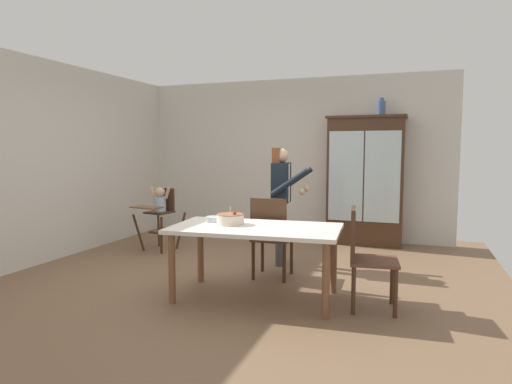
% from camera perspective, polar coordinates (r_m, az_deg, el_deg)
% --- Properties ---
extents(ground_plane, '(6.24, 6.24, 0.00)m').
position_cam_1_polar(ground_plane, '(5.35, -3.08, -10.86)').
color(ground_plane, brown).
extents(wall_back, '(5.32, 0.06, 2.70)m').
position_cam_1_polar(wall_back, '(7.63, 4.57, 4.35)').
color(wall_back, beige).
rests_on(wall_back, ground_plane).
extents(wall_left, '(0.06, 5.32, 2.70)m').
position_cam_1_polar(wall_left, '(6.62, -24.69, 3.66)').
color(wall_left, beige).
rests_on(wall_left, ground_plane).
extents(china_cabinet, '(1.21, 0.48, 2.03)m').
position_cam_1_polar(china_cabinet, '(7.15, 13.97, 1.47)').
color(china_cabinet, '#422819').
rests_on(china_cabinet, ground_plane).
extents(ceramic_vase, '(0.13, 0.13, 0.27)m').
position_cam_1_polar(ceramic_vase, '(7.14, 15.95, 10.47)').
color(ceramic_vase, '#3D567F').
rests_on(ceramic_vase, china_cabinet).
extents(high_chair_with_toddler, '(0.66, 0.75, 0.95)m').
position_cam_1_polar(high_chair_with_toddler, '(6.72, -12.40, -1.89)').
color(high_chair_with_toddler, '#422819').
rests_on(high_chair_with_toddler, ground_plane).
extents(adult_person, '(0.53, 0.52, 1.53)m').
position_cam_1_polar(adult_person, '(5.70, 3.36, 0.09)').
color(adult_person, '#47474C').
rests_on(adult_person, ground_plane).
extents(dining_table, '(1.75, 1.03, 0.74)m').
position_cam_1_polar(dining_table, '(4.45, -0.07, -5.61)').
color(dining_table, silver).
rests_on(dining_table, ground_plane).
extents(birthday_cake, '(0.28, 0.28, 0.19)m').
position_cam_1_polar(birthday_cake, '(4.56, -3.35, -3.53)').
color(birthday_cake, beige).
rests_on(birthday_cake, dining_table).
extents(serving_bowl, '(0.18, 0.18, 0.05)m').
position_cam_1_polar(serving_bowl, '(4.73, -5.46, -3.53)').
color(serving_bowl, '#B2BCC6').
rests_on(serving_bowl, dining_table).
extents(dining_chair_far_side, '(0.46, 0.46, 0.96)m').
position_cam_1_polar(dining_chair_far_side, '(5.10, 1.91, -5.25)').
color(dining_chair_far_side, '#422819').
rests_on(dining_chair_far_side, ground_plane).
extents(dining_chair_right_end, '(0.49, 0.49, 0.96)m').
position_cam_1_polar(dining_chair_right_end, '(4.31, 13.75, -7.45)').
color(dining_chair_right_end, '#422819').
rests_on(dining_chair_right_end, ground_plane).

